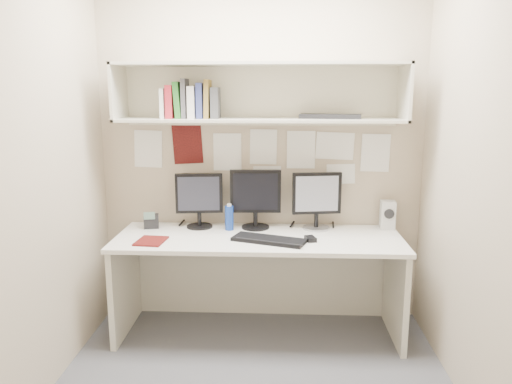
{
  "coord_description": "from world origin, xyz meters",
  "views": [
    {
      "loc": [
        0.14,
        -2.71,
        1.73
      ],
      "look_at": [
        -0.0,
        0.35,
        1.11
      ],
      "focal_mm": 35.0,
      "sensor_mm": 36.0,
      "label": 1
    }
  ],
  "objects_px": {
    "desk_phone": "(151,221)",
    "monitor_left": "(199,198)",
    "desk": "(259,285)",
    "maroon_notebook": "(151,241)",
    "speaker": "(387,215)",
    "monitor_center": "(255,196)",
    "monitor_right": "(317,198)",
    "keyboard": "(269,240)"
  },
  "relations": [
    {
      "from": "monitor_right",
      "to": "monitor_left",
      "type": "bearing_deg",
      "value": 171.12
    },
    {
      "from": "monitor_left",
      "to": "desk",
      "type": "bearing_deg",
      "value": -32.34
    },
    {
      "from": "desk",
      "to": "maroon_notebook",
      "type": "bearing_deg",
      "value": -166.68
    },
    {
      "from": "monitor_center",
      "to": "monitor_right",
      "type": "xyz_separation_m",
      "value": [
        0.45,
        0.0,
        -0.01
      ]
    },
    {
      "from": "monitor_right",
      "to": "monitor_center",
      "type": "bearing_deg",
      "value": 171.13
    },
    {
      "from": "desk",
      "to": "monitor_left",
      "type": "relative_size",
      "value": 4.94
    },
    {
      "from": "monitor_center",
      "to": "monitor_left",
      "type": "bearing_deg",
      "value": 177.72
    },
    {
      "from": "monitor_left",
      "to": "monitor_right",
      "type": "distance_m",
      "value": 0.87
    },
    {
      "from": "desk",
      "to": "desk_phone",
      "type": "bearing_deg",
      "value": 167.33
    },
    {
      "from": "monitor_left",
      "to": "speaker",
      "type": "relative_size",
      "value": 1.94
    },
    {
      "from": "monitor_center",
      "to": "desk_phone",
      "type": "relative_size",
      "value": 3.34
    },
    {
      "from": "speaker",
      "to": "maroon_notebook",
      "type": "bearing_deg",
      "value": -163.06
    },
    {
      "from": "keyboard",
      "to": "desk",
      "type": "bearing_deg",
      "value": 140.12
    },
    {
      "from": "monitor_left",
      "to": "monitor_center",
      "type": "height_order",
      "value": "monitor_center"
    },
    {
      "from": "keyboard",
      "to": "speaker",
      "type": "xyz_separation_m",
      "value": [
        0.87,
        0.37,
        0.09
      ]
    },
    {
      "from": "desk",
      "to": "monitor_right",
      "type": "height_order",
      "value": "monitor_right"
    },
    {
      "from": "speaker",
      "to": "desk",
      "type": "bearing_deg",
      "value": -162.57
    },
    {
      "from": "speaker",
      "to": "desk_phone",
      "type": "xyz_separation_m",
      "value": [
        -1.75,
        -0.06,
        -0.05
      ]
    },
    {
      "from": "maroon_notebook",
      "to": "desk_phone",
      "type": "distance_m",
      "value": 0.37
    },
    {
      "from": "monitor_center",
      "to": "keyboard",
      "type": "xyz_separation_m",
      "value": [
        0.11,
        -0.35,
        -0.23
      ]
    },
    {
      "from": "monitor_left",
      "to": "monitor_right",
      "type": "relative_size",
      "value": 0.97
    },
    {
      "from": "speaker",
      "to": "monitor_center",
      "type": "bearing_deg",
      "value": -175.67
    },
    {
      "from": "maroon_notebook",
      "to": "desk_phone",
      "type": "relative_size",
      "value": 1.71
    },
    {
      "from": "monitor_left",
      "to": "keyboard",
      "type": "relative_size",
      "value": 0.82
    },
    {
      "from": "monitor_center",
      "to": "monitor_right",
      "type": "distance_m",
      "value": 0.45
    },
    {
      "from": "monitor_center",
      "to": "desk_phone",
      "type": "distance_m",
      "value": 0.8
    },
    {
      "from": "maroon_notebook",
      "to": "desk",
      "type": "bearing_deg",
      "value": 19.14
    },
    {
      "from": "desk_phone",
      "to": "monitor_center",
      "type": "bearing_deg",
      "value": -10.21
    },
    {
      "from": "maroon_notebook",
      "to": "monitor_left",
      "type": "bearing_deg",
      "value": 61.15
    },
    {
      "from": "monitor_center",
      "to": "maroon_notebook",
      "type": "bearing_deg",
      "value": -152.71
    },
    {
      "from": "monitor_center",
      "to": "monitor_right",
      "type": "relative_size",
      "value": 1.04
    },
    {
      "from": "desk",
      "to": "desk_phone",
      "type": "relative_size",
      "value": 15.34
    },
    {
      "from": "desk",
      "to": "monitor_left",
      "type": "height_order",
      "value": "monitor_left"
    },
    {
      "from": "monitor_right",
      "to": "desk",
      "type": "bearing_deg",
      "value": -161.09
    },
    {
      "from": "monitor_left",
      "to": "speaker",
      "type": "distance_m",
      "value": 1.4
    },
    {
      "from": "monitor_center",
      "to": "monitor_right",
      "type": "height_order",
      "value": "monitor_center"
    },
    {
      "from": "monitor_center",
      "to": "monitor_right",
      "type": "bearing_deg",
      "value": -2.26
    },
    {
      "from": "desk_phone",
      "to": "monitor_left",
      "type": "bearing_deg",
      "value": -6.92
    },
    {
      "from": "desk",
      "to": "monitor_center",
      "type": "distance_m",
      "value": 0.64
    },
    {
      "from": "monitor_center",
      "to": "desk_phone",
      "type": "bearing_deg",
      "value": -179.46
    },
    {
      "from": "desk",
      "to": "speaker",
      "type": "bearing_deg",
      "value": 14.46
    },
    {
      "from": "desk",
      "to": "desk_phone",
      "type": "distance_m",
      "value": 0.93
    }
  ]
}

